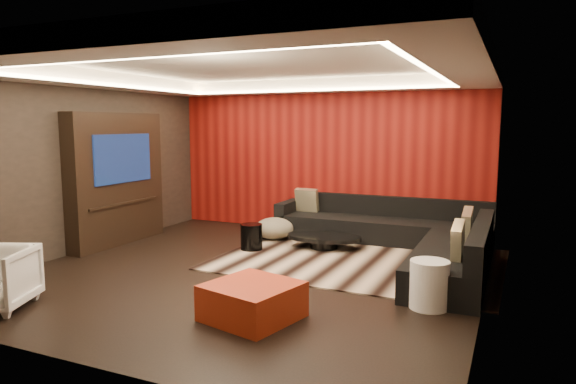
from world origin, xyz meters
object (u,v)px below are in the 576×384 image
at_px(coffee_table, 324,242).
at_px(white_side_table, 429,284).
at_px(drum_stool, 251,237).
at_px(sectional_sofa, 405,237).
at_px(orange_ottoman, 252,301).

bearing_deg(coffee_table, white_side_table, -46.27).
bearing_deg(drum_stool, sectional_sofa, 19.21).
distance_m(drum_stool, orange_ottoman, 2.91).
relative_size(coffee_table, drum_stool, 2.98).
height_order(coffee_table, sectional_sofa, sectional_sofa).
height_order(drum_stool, sectional_sofa, sectional_sofa).
bearing_deg(orange_ottoman, drum_stool, 118.27).
relative_size(white_side_table, sectional_sofa, 0.15).
height_order(drum_stool, orange_ottoman, drum_stool).
relative_size(drum_stool, orange_ottoman, 0.49).
bearing_deg(drum_stool, orange_ottoman, -61.73).
distance_m(white_side_table, sectional_sofa, 2.41).
relative_size(coffee_table, white_side_table, 2.30).
relative_size(drum_stool, white_side_table, 0.77).
height_order(white_side_table, sectional_sofa, sectional_sofa).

